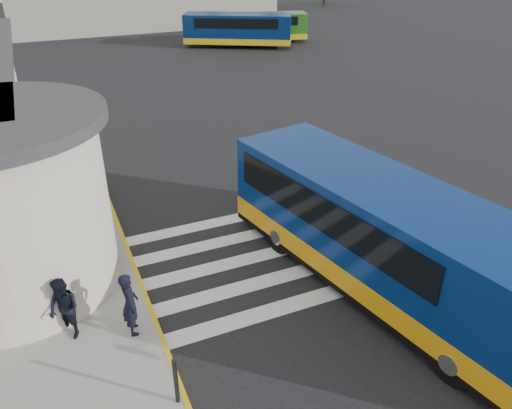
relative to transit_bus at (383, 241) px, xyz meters
name	(u,v)px	position (x,y,z in m)	size (l,w,h in m)	color
ground	(262,240)	(-2.01, 3.38, -1.44)	(140.00, 140.00, 0.00)	black
curb_strip	(111,207)	(-6.06, 7.38, -1.36)	(0.12, 34.00, 0.16)	gold
crosswalk	(257,256)	(-2.51, 2.58, -1.44)	(8.00, 5.35, 0.01)	silver
depot_building	(145,5)	(3.99, 45.38, 0.66)	(26.40, 8.40, 4.20)	gray
transit_bus	(383,241)	(0.00, 0.00, 0.00)	(5.14, 11.01, 3.02)	navy
pedestrian_a	(130,304)	(-6.61, 0.72, -0.46)	(0.61, 0.40, 1.67)	black
pedestrian_b	(64,309)	(-8.04, 1.18, -0.49)	(0.78, 0.61, 1.61)	black
bollard	(176,381)	(-6.21, -1.71, -0.72)	(0.09, 0.09, 1.16)	black
far_bus_a	(238,29)	(8.72, 31.88, 0.05)	(9.00, 6.55, 2.30)	#061E4D
far_bus_b	(260,26)	(11.31, 33.10, -0.09)	(8.42, 4.35, 2.09)	#245516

